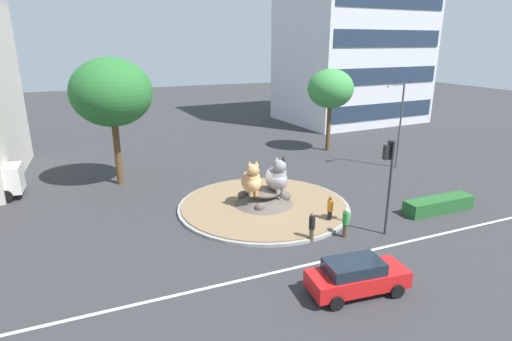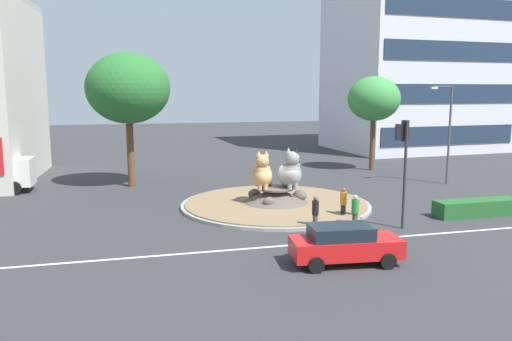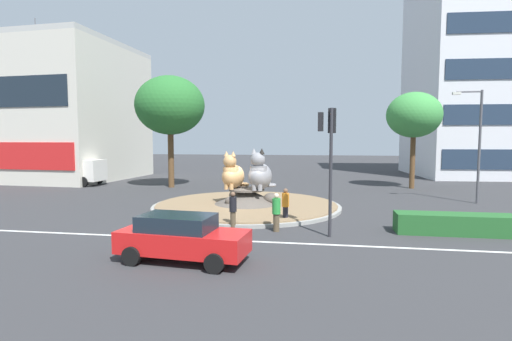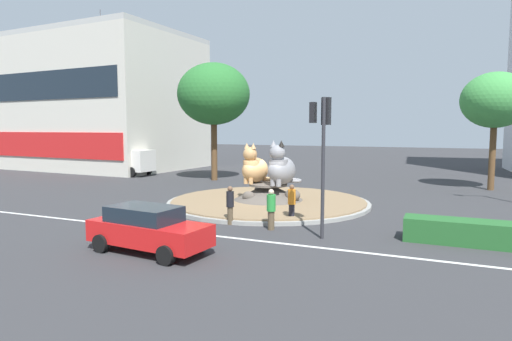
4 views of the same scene
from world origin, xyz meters
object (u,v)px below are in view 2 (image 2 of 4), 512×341
pedestrian_orange_shirt (343,203)px  hatchback_near_shophouse (344,244)px  cat_statue_grey (290,172)px  pedestrian_black_shirt (315,212)px  office_tower (415,36)px  broadleaf_tree_behind_island (128,89)px  cat_statue_calico (262,174)px  second_tree_near_tower (374,99)px  streetlight_arm (448,128)px  pedestrian_green_shirt (355,211)px  traffic_light_mast (404,150)px

pedestrian_orange_shirt → hatchback_near_shophouse: 7.38m
cat_statue_grey → pedestrian_black_shirt: 5.51m
office_tower → hatchback_near_shophouse: (-24.51, -35.69, -12.34)m
broadleaf_tree_behind_island → cat_statue_calico: bearing=-49.6°
second_tree_near_tower → streetlight_arm: second_tree_near_tower is taller
office_tower → hatchback_near_shophouse: 45.02m
office_tower → pedestrian_green_shirt: (-21.79, -30.92, -12.25)m
cat_statue_grey → second_tree_near_tower: size_ratio=0.32×
office_tower → broadleaf_tree_behind_island: (-32.60, -16.32, -6.12)m
hatchback_near_shophouse → pedestrian_black_shirt: bearing=88.0°
pedestrian_green_shirt → hatchback_near_shophouse: 5.49m
second_tree_near_tower → pedestrian_green_shirt: bearing=-119.5°
second_tree_near_tower → pedestrian_black_shirt: size_ratio=4.69×
second_tree_near_tower → streetlight_arm: 8.04m
cat_statue_calico → hatchback_near_shophouse: bearing=12.0°
cat_statue_grey → pedestrian_orange_shirt: cat_statue_grey is taller
second_tree_near_tower → pedestrian_green_shirt: 20.45m
cat_statue_calico → hatchback_near_shophouse: 10.67m
hatchback_near_shophouse → office_tower: bearing=61.1°
traffic_light_mast → office_tower: (19.49, 31.39, 9.18)m
office_tower → second_tree_near_tower: size_ratio=3.24×
cat_statue_calico → pedestrian_orange_shirt: size_ratio=1.34×
traffic_light_mast → office_tower: size_ratio=0.21×
second_tree_near_tower → pedestrian_orange_shirt: size_ratio=4.73×
traffic_light_mast → hatchback_near_shophouse: 7.33m
cat_statue_grey → broadleaf_tree_behind_island: bearing=-129.4°
traffic_light_mast → pedestrian_green_shirt: bearing=87.1°
second_tree_near_tower → broadleaf_tree_behind_island: bearing=-172.8°
cat_statue_grey → streetlight_arm: 14.29m
traffic_light_mast → hatchback_near_shophouse: traffic_light_mast is taller
pedestrian_black_shirt → cat_statue_grey: bearing=-163.3°
streetlight_arm → cat_statue_grey: bearing=13.5°
broadleaf_tree_behind_island → pedestrian_black_shirt: 17.92m
broadleaf_tree_behind_island → hatchback_near_shophouse: 21.89m
cat_statue_calico → pedestrian_orange_shirt: (3.58, -3.83, -1.10)m
cat_statue_calico → hatchback_near_shophouse: cat_statue_calico is taller
cat_statue_grey → pedestrian_black_shirt: cat_statue_grey is taller
office_tower → second_tree_near_tower: bearing=-135.1°
pedestrian_black_shirt → hatchback_near_shophouse: size_ratio=0.38×
broadleaf_tree_behind_island → pedestrian_black_shirt: size_ratio=5.53×
traffic_light_mast → second_tree_near_tower: 19.29m
hatchback_near_shophouse → cat_statue_calico: bearing=98.9°
broadleaf_tree_behind_island → hatchback_near_shophouse: bearing=-67.3°
second_tree_near_tower → streetlight_arm: size_ratio=1.11×
cat_statue_grey → pedestrian_black_shirt: (-0.45, -5.37, -1.15)m
broadleaf_tree_behind_island → pedestrian_green_shirt: 19.18m
pedestrian_green_shirt → hatchback_near_shophouse: size_ratio=0.38×
cat_statue_calico → broadleaf_tree_behind_island: broadleaf_tree_behind_island is taller
streetlight_arm → hatchback_near_shophouse: (-14.63, -14.49, -3.37)m
second_tree_near_tower → streetlight_arm: (2.18, -7.48, -1.98)m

